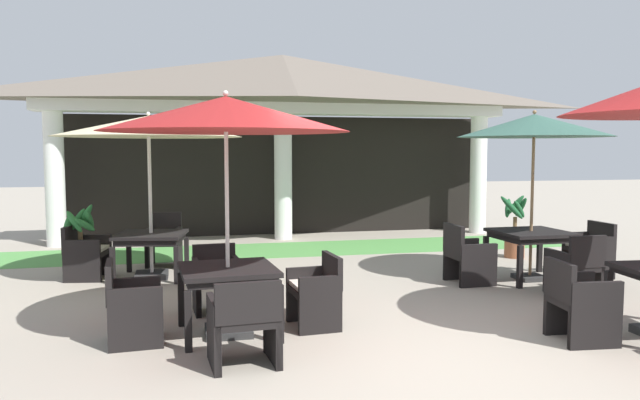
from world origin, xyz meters
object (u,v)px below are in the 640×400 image
at_px(patio_chair_near_foreground_west, 467,256).
at_px(patio_table_mid_right, 228,276).
at_px(patio_umbrella_mid_right, 226,116).
at_px(patio_umbrella_mid_left, 149,128).
at_px(patio_chair_mid_left_north, 164,242).
at_px(patio_chair_far_back_west, 579,303).
at_px(patio_chair_mid_right_east, 316,291).
at_px(patio_table_near_foreground, 531,237).
at_px(potted_palm_left_edge, 81,254).
at_px(patio_umbrella_near_foreground, 534,127).
at_px(potted_palm_right_edge, 514,234).
at_px(patio_chair_mid_right_north, 216,279).
at_px(patio_chair_near_foreground_east, 590,250).
at_px(patio_table_mid_left, 151,239).
at_px(patio_chair_mid_right_west, 132,304).
at_px(patio_chair_near_foreground_south, 576,267).
at_px(patio_chair_mid_left_west, 85,253).
at_px(patio_chair_mid_right_south, 244,322).

height_order(patio_chair_near_foreground_west, patio_table_mid_right, patio_chair_near_foreground_west).
bearing_deg(patio_umbrella_mid_right, patio_umbrella_mid_left, 106.58).
xyz_separation_m(patio_chair_mid_left_north, patio_chair_far_back_west, (4.29, -5.22, -0.00)).
distance_m(patio_umbrella_mid_right, patio_chair_mid_right_east, 2.17).
bearing_deg(patio_table_near_foreground, potted_palm_left_edge, 166.46).
relative_size(patio_umbrella_near_foreground, potted_palm_right_edge, 2.20).
xyz_separation_m(patio_umbrella_mid_right, patio_chair_mid_right_north, (-0.07, 0.98, -1.94)).
bearing_deg(patio_umbrella_near_foreground, patio_chair_near_foreground_east, 0.99).
relative_size(patio_table_mid_left, patio_chair_mid_right_north, 1.42).
distance_m(patio_chair_mid_right_west, potted_palm_left_edge, 3.59).
xyz_separation_m(patio_chair_near_foreground_south, patio_chair_mid_right_north, (-4.80, 0.29, 0.01)).
xyz_separation_m(patio_umbrella_mid_left, patio_chair_mid_left_north, (0.17, 0.99, -1.91)).
distance_m(patio_chair_near_foreground_south, patio_chair_mid_left_west, 7.17).
distance_m(patio_umbrella_mid_right, patio_chair_mid_right_north, 2.17).
relative_size(patio_chair_mid_left_west, patio_chair_mid_right_east, 1.02).
bearing_deg(patio_chair_mid_right_south, patio_chair_near_foreground_south, 15.50).
distance_m(patio_chair_near_foreground_south, patio_chair_mid_right_west, 5.77).
relative_size(patio_table_mid_right, patio_chair_mid_right_north, 1.32).
bearing_deg(potted_palm_left_edge, potted_palm_right_edge, 1.29).
bearing_deg(patio_table_mid_left, patio_table_mid_right, -73.42).
height_order(patio_chair_mid_left_north, patio_chair_mid_right_east, patio_chair_mid_left_north).
xyz_separation_m(patio_umbrella_near_foreground, patio_table_mid_right, (-4.71, -1.75, -1.69)).
bearing_deg(patio_chair_mid_right_north, patio_table_near_foreground, -175.13).
xyz_separation_m(patio_chair_mid_left_north, potted_palm_left_edge, (-1.22, -0.80, -0.03)).
bearing_deg(patio_umbrella_near_foreground, patio_chair_mid_right_east, -155.82).
distance_m(patio_chair_mid_right_south, potted_palm_right_edge, 7.06).
distance_m(patio_table_near_foreground, potted_palm_left_edge, 6.91).
bearing_deg(patio_chair_mid_right_north, patio_chair_mid_right_west, 44.86).
height_order(patio_umbrella_mid_right, patio_chair_mid_right_west, patio_umbrella_mid_right).
bearing_deg(patio_chair_mid_right_east, potted_palm_right_edge, -56.81).
relative_size(patio_chair_mid_right_south, potted_palm_left_edge, 0.71).
relative_size(patio_chair_near_foreground_east, patio_umbrella_mid_right, 0.33).
height_order(patio_chair_near_foreground_south, patio_table_mid_right, patio_chair_near_foreground_south).
height_order(patio_table_near_foreground, potted_palm_right_edge, potted_palm_right_edge).
height_order(patio_table_mid_left, patio_chair_mid_left_west, patio_chair_mid_left_west).
height_order(patio_chair_mid_right_east, patio_chair_mid_right_west, patio_chair_mid_right_west).
relative_size(patio_chair_near_foreground_south, patio_chair_mid_right_west, 1.01).
distance_m(patio_chair_mid_right_east, patio_chair_mid_right_west, 1.97).
height_order(patio_chair_near_foreground_east, patio_table_mid_left, patio_chair_near_foreground_east).
distance_m(patio_chair_near_foreground_south, patio_umbrella_mid_right, 5.16).
distance_m(patio_table_mid_right, patio_chair_mid_right_north, 1.01).
bearing_deg(patio_chair_far_back_west, patio_chair_mid_left_west, -123.36).
height_order(patio_chair_near_foreground_east, patio_chair_mid_right_north, patio_chair_near_foreground_east).
height_order(patio_table_mid_left, patio_chair_mid_right_north, patio_chair_mid_right_north).
height_order(patio_chair_mid_right_east, potted_palm_right_edge, potted_palm_right_edge).
distance_m(patio_chair_mid_left_north, patio_chair_mid_right_north, 3.26).
distance_m(patio_chair_mid_right_north, potted_palm_right_edge, 6.13).
bearing_deg(patio_chair_mid_right_north, patio_chair_near_foreground_south, 172.28).
xyz_separation_m(patio_chair_mid_left_west, patio_chair_mid_right_north, (1.86, -2.36, -0.00)).
bearing_deg(patio_table_mid_left, patio_chair_mid_left_north, 80.43).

